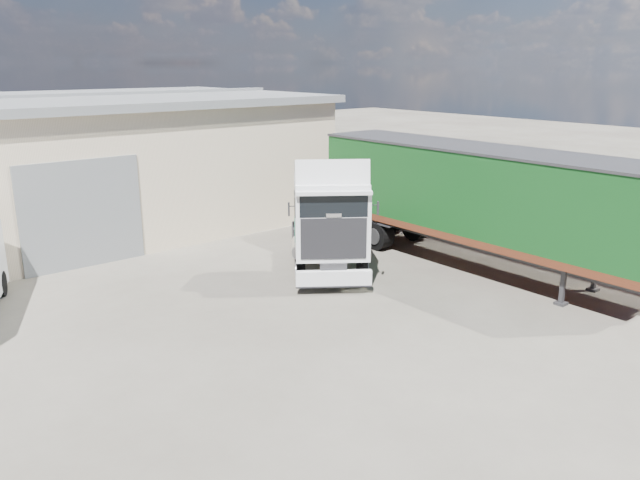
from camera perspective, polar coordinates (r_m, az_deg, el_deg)
ground at (r=15.04m, az=0.26°, el=-10.13°), size 120.00×120.00×0.00m
brick_boundary_wall at (r=26.51m, az=11.17°, el=3.95°), size 0.35×26.00×2.50m
tractor_unit at (r=19.84m, az=0.84°, el=1.44°), size 5.16×5.92×3.92m
box_trailer at (r=21.11m, az=13.83°, el=4.08°), size 2.58×12.07×4.01m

